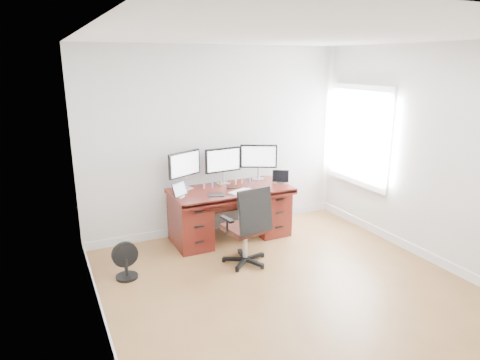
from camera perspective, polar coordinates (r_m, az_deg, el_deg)
name	(u,v)px	position (r m, az deg, el deg)	size (l,w,h in m)	color
ground	(299,298)	(4.85, 7.91, -15.29)	(4.50, 4.50, 0.00)	olive
back_wall	(218,141)	(6.27, -2.96, 5.20)	(4.00, 0.10, 2.70)	silver
right_wall	(437,157)	(5.73, 24.82, 2.81)	(0.10, 4.50, 2.70)	silver
desk	(230,211)	(6.14, -1.33, -4.18)	(1.70, 0.80, 0.75)	#49130E
office_chair	(247,239)	(5.37, 0.98, -7.89)	(0.61, 0.61, 1.03)	black
floor_fan	(126,261)	(5.27, -14.99, -10.43)	(0.31, 0.26, 0.45)	black
monitor_left	(185,165)	(5.96, -7.41, 1.94)	(0.52, 0.25, 0.53)	silver
monitor_center	(223,161)	(6.16, -2.28, 2.51)	(0.55, 0.15, 0.53)	silver
monitor_right	(259,158)	(6.40, 2.50, 3.01)	(0.50, 0.28, 0.53)	silver
tablet_left	(180,190)	(5.68, -8.03, -1.39)	(0.24, 0.19, 0.19)	silver
tablet_right	(281,177)	(6.29, 5.47, 0.37)	(0.24, 0.19, 0.19)	silver
keyboard	(239,191)	(5.84, -0.08, -1.54)	(0.31, 0.13, 0.01)	white
trackpad	(248,190)	(5.94, 1.05, -1.29)	(0.11, 0.11, 0.01)	silver
drawing_tablet	(216,195)	(5.70, -3.19, -2.03)	(0.21, 0.13, 0.01)	black
phone	(231,188)	(6.01, -1.21, -1.08)	(0.12, 0.06, 0.01)	black
figurine_pink	(204,186)	(6.00, -4.80, -0.81)	(0.03, 0.03, 0.07)	#DB5CA0
figurine_purple	(212,185)	(6.04, -3.69, -0.66)	(0.03, 0.03, 0.07)	#A26BDC
figurine_orange	(220,184)	(6.09, -2.62, -0.53)	(0.03, 0.03, 0.07)	#E39F52
figurine_yellow	(236,182)	(6.18, -0.58, -0.26)	(0.03, 0.03, 0.07)	#E3BC67
figurine_brown	(242,181)	(6.22, 0.25, -0.15)	(0.03, 0.03, 0.07)	brown
figurine_blue	(250,180)	(6.28, 1.30, -0.02)	(0.03, 0.03, 0.07)	#5480E7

